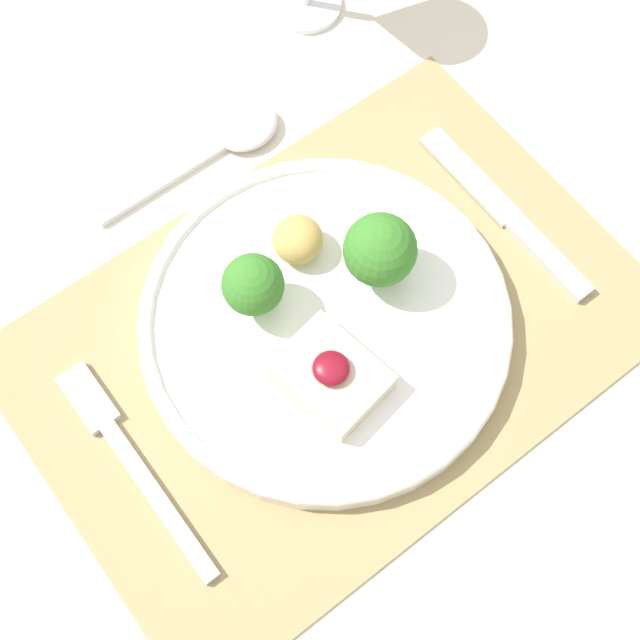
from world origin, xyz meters
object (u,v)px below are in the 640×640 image
(fork, at_px, (127,454))
(knife, at_px, (515,223))
(spoon, at_px, (232,136))
(dinner_plate, at_px, (321,319))

(fork, relative_size, knife, 1.00)
(knife, distance_m, spoon, 0.24)
(knife, bearing_deg, fork, 174.67)
(knife, relative_size, spoon, 1.08)
(fork, xyz_separation_m, spoon, (0.21, 0.17, 0.00))
(knife, height_order, spoon, spoon)
(dinner_plate, height_order, spoon, dinner_plate)
(dinner_plate, distance_m, knife, 0.18)
(dinner_plate, bearing_deg, knife, -7.40)
(spoon, bearing_deg, dinner_plate, -102.90)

